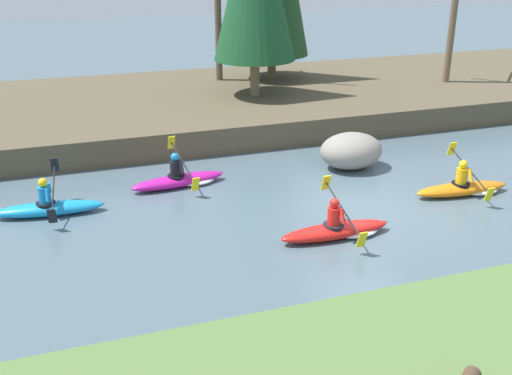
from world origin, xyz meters
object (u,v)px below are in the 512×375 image
at_px(kayaker_trailing, 182,179).
at_px(boulder_midstream, 351,151).
at_px(kayaker_lead, 465,188).
at_px(kayaker_far_back, 49,207).
at_px(kayaker_middle, 339,229).

relative_size(kayaker_trailing, boulder_midstream, 1.44).
relative_size(kayaker_lead, kayaker_far_back, 1.00).
xyz_separation_m(kayaker_middle, boulder_midstream, (2.35, 4.08, 0.35)).
bearing_deg(boulder_midstream, kayaker_middle, -119.96).
xyz_separation_m(kayaker_middle, kayaker_trailing, (-2.83, 4.29, 0.00)).
bearing_deg(boulder_midstream, kayaker_trailing, 177.69).
xyz_separation_m(kayaker_lead, kayaker_middle, (-4.38, -1.21, 0.00)).
xyz_separation_m(kayaker_lead, kayaker_trailing, (-7.22, 3.07, 0.00)).
bearing_deg(kayaker_lead, kayaker_middle, -160.90).
xyz_separation_m(kayaker_trailing, boulder_midstream, (5.19, -0.21, 0.35)).
height_order(kayaker_middle, boulder_midstream, kayaker_middle).
distance_m(kayaker_far_back, boulder_midstream, 8.79).
bearing_deg(kayaker_middle, kayaker_lead, 15.06).
xyz_separation_m(kayaker_lead, boulder_midstream, (-2.03, 2.87, 0.35)).
xyz_separation_m(kayaker_middle, kayaker_far_back, (-6.41, 3.44, 0.02)).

